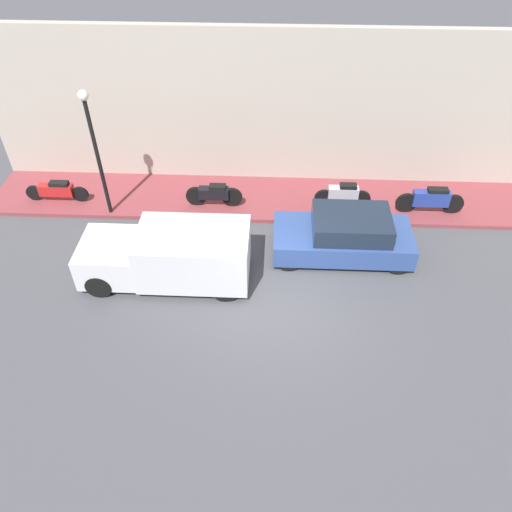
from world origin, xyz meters
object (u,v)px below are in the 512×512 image
(streetlamp, at_px, (94,139))
(motorcycle_black, at_px, (214,194))
(motorcycle_blue, at_px, (431,199))
(scooter_silver, at_px, (343,195))
(delivery_van, at_px, (168,255))
(motorcycle_red, at_px, (57,190))
(parked_car, at_px, (345,236))

(streetlamp, bearing_deg, motorcycle_black, -81.25)
(streetlamp, bearing_deg, motorcycle_blue, -87.53)
(scooter_silver, distance_m, streetlamp, 7.86)
(delivery_van, distance_m, streetlamp, 4.21)
(streetlamp, bearing_deg, scooter_silver, -85.37)
(motorcycle_red, bearing_deg, streetlamp, -106.42)
(motorcycle_blue, xyz_separation_m, streetlamp, (-0.45, 10.31, 2.12))
(parked_car, distance_m, scooter_silver, 2.18)
(delivery_van, height_order, scooter_silver, delivery_van)
(parked_car, height_order, scooter_silver, parked_car)
(motorcycle_black, bearing_deg, motorcycle_blue, -90.58)
(motorcycle_black, bearing_deg, delivery_van, 165.20)
(parked_car, bearing_deg, scooter_silver, -4.04)
(parked_car, bearing_deg, delivery_van, 104.29)
(parked_car, xyz_separation_m, scooter_silver, (2.17, -0.15, -0.06))
(scooter_silver, height_order, motorcycle_blue, motorcycle_blue)
(parked_car, height_order, streetlamp, streetlamp)
(motorcycle_red, height_order, scooter_silver, scooter_silver)
(parked_car, distance_m, streetlamp, 7.83)
(motorcycle_red, bearing_deg, motorcycle_black, -90.42)
(motorcycle_blue, height_order, streetlamp, streetlamp)
(motorcycle_red, bearing_deg, parked_car, -102.88)
(motorcycle_red, relative_size, motorcycle_blue, 0.96)
(motorcycle_black, height_order, scooter_silver, scooter_silver)
(parked_car, bearing_deg, motorcycle_black, 62.73)
(motorcycle_black, relative_size, streetlamp, 0.45)
(motorcycle_black, xyz_separation_m, motorcycle_blue, (-0.07, -6.96, 0.06))
(motorcycle_red, xyz_separation_m, scooter_silver, (0.06, -9.42, 0.07))
(delivery_van, relative_size, motorcycle_red, 2.21)
(delivery_van, height_order, motorcycle_red, delivery_van)
(delivery_van, bearing_deg, scooter_silver, -55.94)
(scooter_silver, bearing_deg, parked_car, 175.96)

